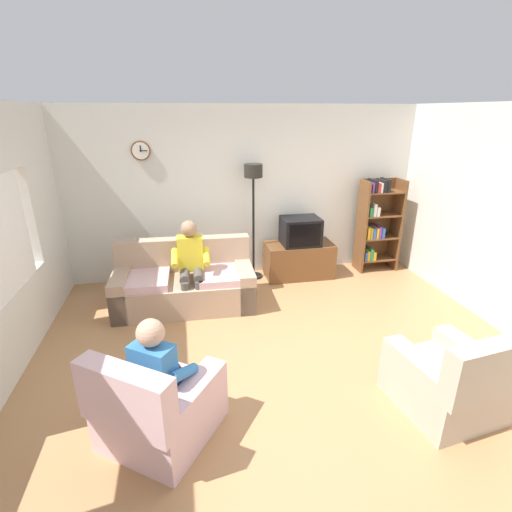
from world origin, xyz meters
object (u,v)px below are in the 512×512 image
object	(u,v)px
tv_stand	(299,260)
tv	(300,231)
bookshelf	(376,223)
person_on_couch	(191,261)
couch	(185,285)
floor_lamp	(253,190)
person_in_left_armchair	(162,370)
armchair_near_bookshelf	(448,382)
armchair_near_window	(159,408)

from	to	relation	value
tv_stand	tv	distance (m)	0.50
tv	bookshelf	bearing A→B (deg)	3.95
person_on_couch	couch	bearing A→B (deg)	133.59
tv	floor_lamp	xyz separation A→B (m)	(-0.75, 0.12, 0.66)
floor_lamp	person_in_left_armchair	distance (m)	3.44
tv	tv_stand	bearing A→B (deg)	90.00
person_in_left_armchair	couch	bearing A→B (deg)	84.68
bookshelf	armchair_near_bookshelf	distance (m)	3.44
couch	tv_stand	bearing A→B (deg)	19.98
tv_stand	person_on_couch	bearing A→B (deg)	-155.91
tv	floor_lamp	world-z (taller)	floor_lamp
person_on_couch	person_in_left_armchair	size ratio (longest dim) A/B	1.11
floor_lamp	armchair_near_bookshelf	bearing A→B (deg)	-70.33
bookshelf	armchair_near_window	size ratio (longest dim) A/B	1.33
tv	person_in_left_armchair	world-z (taller)	person_in_left_armchair
tv_stand	bookshelf	xyz separation A→B (m)	(1.36, 0.07, 0.54)
person_on_couch	tv_stand	bearing A→B (deg)	24.09
armchair_near_bookshelf	person_in_left_armchair	xyz separation A→B (m)	(-2.52, 0.25, 0.32)
tv	floor_lamp	size ratio (longest dim) A/B	0.32
tv	bookshelf	size ratio (longest dim) A/B	0.38
armchair_near_window	armchair_near_bookshelf	size ratio (longest dim) A/B	1.21
couch	person_in_left_armchair	size ratio (longest dim) A/B	1.72
couch	tv	size ratio (longest dim) A/B	3.21
floor_lamp	person_on_couch	size ratio (longest dim) A/B	1.49
tv	floor_lamp	distance (m)	1.00
armchair_near_window	armchair_near_bookshelf	xyz separation A→B (m)	(2.57, -0.18, 0.00)
tv	armchair_near_bookshelf	xyz separation A→B (m)	(0.43, -3.18, -0.50)
floor_lamp	person_in_left_armchair	size ratio (longest dim) A/B	1.65
person_in_left_armchair	bookshelf	bearing A→B (deg)	41.24
bookshelf	person_in_left_armchair	distance (m)	4.59
tv	armchair_near_bookshelf	world-z (taller)	tv
couch	bookshelf	distance (m)	3.36
tv_stand	floor_lamp	bearing A→B (deg)	172.43
bookshelf	armchair_near_bookshelf	size ratio (longest dim) A/B	1.61
tv_stand	floor_lamp	distance (m)	1.39
armchair_near_window	tv	bearing A→B (deg)	54.51
tv_stand	person_in_left_armchair	xyz separation A→B (m)	(-2.09, -2.95, 0.32)
armchair_near_bookshelf	person_on_couch	world-z (taller)	person_on_couch
tv	armchair_near_bookshelf	bearing A→B (deg)	-82.21
tv	person_in_left_armchair	size ratio (longest dim) A/B	0.54
person_in_left_armchair	person_on_couch	bearing A→B (deg)	81.67
armchair_near_window	person_in_left_armchair	size ratio (longest dim) A/B	1.05
bookshelf	tv	bearing A→B (deg)	-176.05
couch	armchair_near_window	xyz separation A→B (m)	(-0.26, -2.34, -0.02)
floor_lamp	person_in_left_armchair	world-z (taller)	floor_lamp
tv_stand	tv	world-z (taller)	tv
bookshelf	couch	bearing A→B (deg)	-166.92
couch	bookshelf	size ratio (longest dim) A/B	1.22
tv_stand	armchair_near_window	world-z (taller)	armchair_near_window
tv_stand	armchair_near_window	size ratio (longest dim) A/B	0.93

